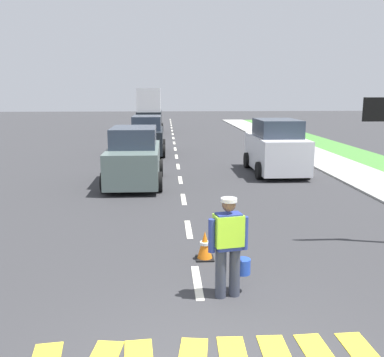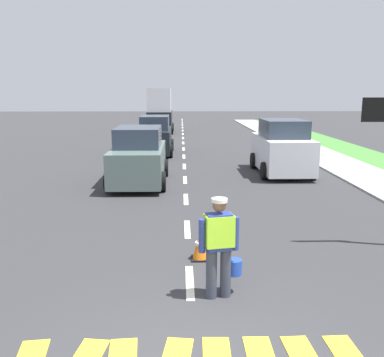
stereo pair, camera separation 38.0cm
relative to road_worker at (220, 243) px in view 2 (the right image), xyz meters
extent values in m
plane|color=#333335|center=(-0.48, 18.84, -0.93)|extent=(96.00, 96.00, 0.00)
cube|color=silver|center=(-0.48, 0.54, -0.93)|extent=(0.14, 1.40, 0.01)
cube|color=silver|center=(-0.48, 3.54, -0.93)|extent=(0.14, 1.40, 0.01)
cube|color=silver|center=(-0.48, 6.54, -0.93)|extent=(0.14, 1.40, 0.01)
cube|color=silver|center=(-0.48, 9.54, -0.93)|extent=(0.14, 1.40, 0.01)
cube|color=silver|center=(-0.48, 12.54, -0.93)|extent=(0.14, 1.40, 0.01)
cube|color=silver|center=(-0.48, 15.54, -0.93)|extent=(0.14, 1.40, 0.01)
cube|color=silver|center=(-0.48, 18.54, -0.93)|extent=(0.14, 1.40, 0.01)
cube|color=silver|center=(-0.48, 21.54, -0.93)|extent=(0.14, 1.40, 0.01)
cube|color=silver|center=(-0.48, 24.54, -0.93)|extent=(0.14, 1.40, 0.01)
cube|color=silver|center=(-0.48, 27.54, -0.93)|extent=(0.14, 1.40, 0.01)
cube|color=silver|center=(-0.48, 30.54, -0.93)|extent=(0.14, 1.40, 0.01)
cube|color=silver|center=(-0.48, 33.54, -0.93)|extent=(0.14, 1.40, 0.01)
cube|color=silver|center=(-0.48, 36.54, -0.93)|extent=(0.14, 1.40, 0.01)
cube|color=silver|center=(-0.48, 39.54, -0.93)|extent=(0.14, 1.40, 0.01)
cube|color=silver|center=(-0.48, 42.54, -0.93)|extent=(0.14, 1.40, 0.01)
cube|color=silver|center=(-0.48, 45.54, -0.93)|extent=(0.14, 1.40, 0.01)
cylinder|color=#383D4C|center=(-0.14, -0.04, -0.52)|extent=(0.18, 0.18, 0.82)
cylinder|color=#383D4C|center=(0.10, 0.01, -0.52)|extent=(0.18, 0.18, 0.82)
cube|color=navy|center=(-0.02, -0.01, 0.19)|extent=(0.44, 0.31, 0.60)
cube|color=#A5EA33|center=(-0.02, -0.01, 0.21)|extent=(0.51, 0.36, 0.51)
cylinder|color=navy|center=(-0.30, -0.07, 0.14)|extent=(0.11, 0.11, 0.55)
cylinder|color=navy|center=(0.25, 0.04, 0.14)|extent=(0.11, 0.11, 0.55)
sphere|color=brown|center=(-0.02, -0.01, 0.63)|extent=(0.22, 0.22, 0.22)
cylinder|color=silver|center=(-0.02, -0.01, 0.71)|extent=(0.26, 0.26, 0.06)
cylinder|color=#2347B7|center=(0.25, 0.14, -0.48)|extent=(0.26, 0.26, 0.26)
cube|color=black|center=(-0.25, 1.61, -0.92)|extent=(0.36, 0.36, 0.03)
cone|color=orange|center=(-0.25, 1.61, -0.62)|extent=(0.30, 0.30, 0.55)
cylinder|color=white|center=(-0.25, 1.61, -0.60)|extent=(0.20, 0.20, 0.06)
cube|color=black|center=(-2.32, 28.89, 0.03)|extent=(1.90, 4.60, 1.56)
cube|color=#2D3847|center=(-2.32, 29.69, 1.16)|extent=(1.67, 1.61, 0.70)
cube|color=silver|center=(-2.32, 28.08, 1.71)|extent=(1.81, 2.53, 1.80)
cylinder|color=black|center=(-1.35, 27.46, -0.59)|extent=(0.22, 0.68, 0.68)
cylinder|color=black|center=(-3.29, 27.46, -0.59)|extent=(0.22, 0.68, 0.68)
cylinder|color=black|center=(-1.35, 30.31, -0.59)|extent=(0.22, 0.68, 0.68)
cylinder|color=black|center=(-3.29, 30.31, -0.59)|extent=(0.22, 0.68, 0.68)
cube|color=slate|center=(-2.17, 9.00, -0.16)|extent=(1.78, 4.33, 1.17)
cube|color=#2D3847|center=(-2.17, 9.11, 0.77)|extent=(1.57, 2.38, 0.70)
cylinder|color=black|center=(-1.25, 7.66, -0.59)|extent=(0.22, 0.68, 0.68)
cylinder|color=black|center=(-3.08, 7.66, -0.59)|extent=(0.22, 0.68, 0.68)
cylinder|color=black|center=(-1.25, 10.35, -0.59)|extent=(0.22, 0.68, 0.68)
cylinder|color=black|center=(-3.08, 10.35, -0.59)|extent=(0.22, 0.68, 0.68)
cube|color=black|center=(-2.01, 16.53, -0.17)|extent=(1.67, 4.24, 1.16)
cube|color=#2D3847|center=(-2.01, 16.64, 0.76)|extent=(1.47, 2.33, 0.70)
cylinder|color=black|center=(-1.16, 15.22, -0.59)|extent=(0.22, 0.68, 0.68)
cylinder|color=black|center=(-2.87, 15.22, -0.59)|extent=(0.22, 0.68, 0.68)
cylinder|color=black|center=(-1.16, 17.85, -0.59)|extent=(0.22, 0.68, 0.68)
cylinder|color=black|center=(-2.87, 17.85, -0.59)|extent=(0.22, 0.68, 0.68)
cube|color=silver|center=(3.49, 10.79, -0.09)|extent=(1.83, 4.07, 1.33)
cube|color=#2D3847|center=(3.49, 10.69, 0.93)|extent=(1.61, 2.24, 0.70)
cylinder|color=black|center=(2.55, 12.06, -0.59)|extent=(0.22, 0.68, 0.68)
cylinder|color=black|center=(4.42, 12.06, -0.59)|extent=(0.22, 0.68, 0.68)
cylinder|color=black|center=(2.55, 9.53, -0.59)|extent=(0.22, 0.68, 0.68)
cylinder|color=black|center=(4.42, 9.53, -0.59)|extent=(0.22, 0.68, 0.68)
camera|label=1|loc=(-1.00, -6.59, 2.40)|focal=40.49mm
camera|label=2|loc=(-0.62, -6.61, 2.40)|focal=40.49mm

